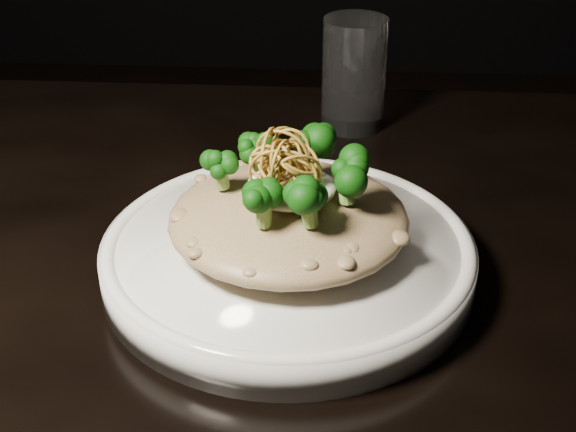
% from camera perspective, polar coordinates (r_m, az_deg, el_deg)
% --- Properties ---
extents(table, '(1.10, 0.80, 0.75)m').
position_cam_1_polar(table, '(0.72, -2.35, -8.82)').
color(table, black).
rests_on(table, ground).
extents(plate, '(0.30, 0.30, 0.03)m').
position_cam_1_polar(plate, '(0.65, 0.00, -3.00)').
color(plate, silver).
rests_on(plate, table).
extents(risotto, '(0.19, 0.19, 0.04)m').
position_cam_1_polar(risotto, '(0.63, 0.05, -0.16)').
color(risotto, brown).
rests_on(risotto, plate).
extents(broccoli, '(0.15, 0.15, 0.05)m').
position_cam_1_polar(broccoli, '(0.60, -0.59, 3.45)').
color(broccoli, black).
rests_on(broccoli, risotto).
extents(cheese, '(0.07, 0.07, 0.02)m').
position_cam_1_polar(cheese, '(0.61, 0.20, 2.07)').
color(cheese, silver).
rests_on(cheese, risotto).
extents(shallots, '(0.05, 0.05, 0.03)m').
position_cam_1_polar(shallots, '(0.60, -0.58, 4.33)').
color(shallots, brown).
rests_on(shallots, cheese).
extents(drinking_glass, '(0.09, 0.09, 0.12)m').
position_cam_1_polar(drinking_glass, '(0.90, 4.71, 10.04)').
color(drinking_glass, silver).
rests_on(drinking_glass, table).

